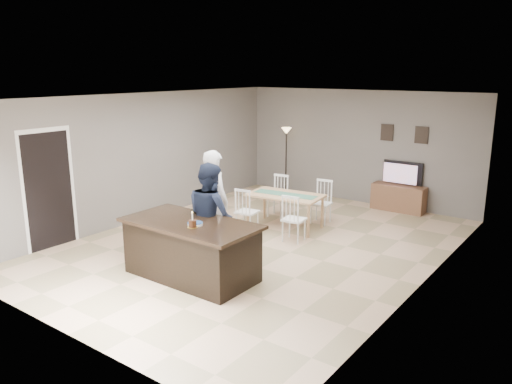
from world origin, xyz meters
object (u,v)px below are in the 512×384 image
Objects in this scene: plate_stack at (195,224)px; woman at (214,200)px; man at (211,215)px; television at (401,173)px; floor_lamp at (286,143)px; birthday_cake at (193,223)px; tv_console at (398,198)px; kitchen_island at (191,249)px; dining_table at (285,200)px.

woman is at bearing 119.79° from plate_stack.
man is at bearing 111.51° from plate_stack.
floor_lamp is (-2.98, -0.23, 0.48)m from television.
tv_console is at bearing 80.23° from birthday_cake.
birthday_cake is (0.21, -0.17, 0.50)m from kitchen_island.
man is at bearing 98.13° from kitchen_island.
dining_table is (-0.37, 3.04, -0.34)m from plate_stack.
floor_lamp is at bearing -63.39° from woman.
birthday_cake is 1.03× the size of plate_stack.
birthday_cake is (0.77, -1.36, 0.05)m from woman.
tv_console is 5.11× the size of plate_stack.
floor_lamp is at bearing -49.18° from man.
television is at bearing 77.99° from kitchen_island.
kitchen_island is 2.98m from dining_table.
woman is 1.04× the size of floor_lamp.
plate_stack is (0.72, -1.26, 0.02)m from woman.
floor_lamp reaches higher than plate_stack.
woman is 1.84m from dining_table.
birthday_cake is 0.13× the size of dining_table.
man is 0.67m from plate_stack.
floor_lamp is (-1.22, 4.22, 0.44)m from woman.
tv_console is at bearing 77.84° from kitchen_island.
man is 7.17× the size of birthday_cake.
kitchen_island is at bearing -102.16° from tv_console.
woman reaches higher than dining_table.
floor_lamp is (-1.70, 4.86, 0.47)m from man.
woman is at bearing 119.36° from birthday_cake.
man is 1.00× the size of floor_lamp.
floor_lamp is at bearing 116.28° from dining_table.
tv_console is at bearing 55.13° from dining_table.
tv_console is 0.65× the size of dining_table.
kitchen_island is 1.39m from woman.
floor_lamp is at bearing -176.84° from tv_console.
woman is 1.56m from birthday_cake.
man is at bearing 137.21° from woman.
dining_table is 1.06× the size of floor_lamp.
plate_stack is at bearing -89.57° from dining_table.
birthday_cake reaches higher than dining_table.
television is 5.25m from man.
kitchen_island is 0.69m from man.
floor_lamp is (-1.99, 5.58, 0.38)m from birthday_cake.
dining_table is at bearing -57.20° from floor_lamp.
television is at bearing 80.34° from birthday_cake.
woman is 7.69× the size of plate_stack.
birthday_cake is (-0.99, -5.74, 0.66)m from tv_console.
man reaches higher than floor_lamp.
television is 3.89× the size of plate_stack.
floor_lamp is (-1.78, 5.41, 0.89)m from kitchen_island.
tv_console is (1.20, 5.57, -0.15)m from kitchen_island.
woman is (-0.56, 1.19, 0.45)m from kitchen_island.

